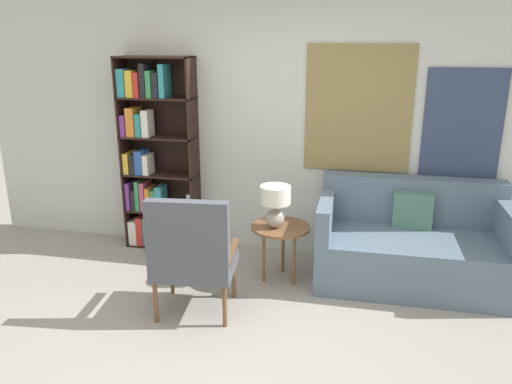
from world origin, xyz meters
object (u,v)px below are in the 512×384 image
Objects in this scene: couch at (411,246)px; armchair at (191,252)px; bookshelf at (151,156)px; side_table at (281,231)px; table_lamp at (275,202)px.

armchair is at bearing -149.27° from couch.
couch is (1.77, 1.05, -0.24)m from armchair.
bookshelf is 2.75m from couch.
table_lamp is (-0.05, -0.04, 0.30)m from side_table.
table_lamp is at bearing 55.20° from armchair.
side_table is at bearing -19.92° from bookshelf.
bookshelf reaches higher than side_table.
couch is at bearing 11.35° from side_table.
armchair is 1.00m from side_table.
bookshelf is at bearing 160.08° from side_table.
couch is at bearing -6.33° from bookshelf.
side_table is 0.31m from table_lamp.
table_lamp reaches higher than couch.
bookshelf is 1.96× the size of armchair.
side_table is (0.58, 0.81, -0.10)m from armchair.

